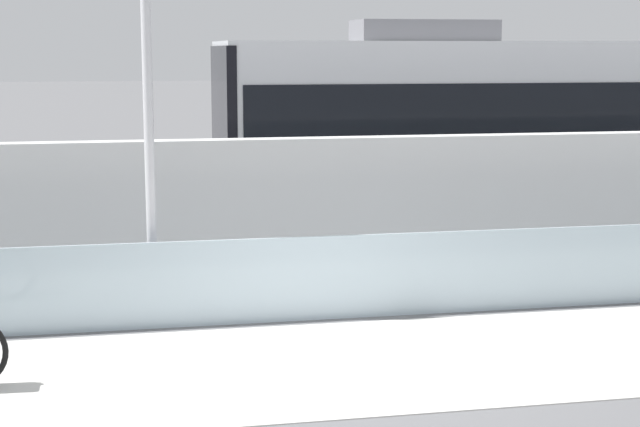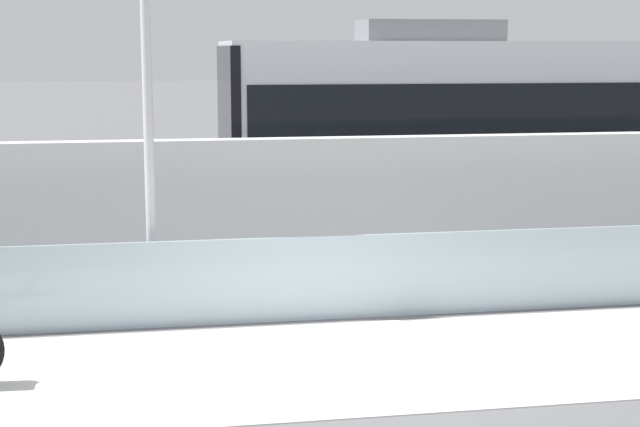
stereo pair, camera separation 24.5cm
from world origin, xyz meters
TOP-DOWN VIEW (x-y plane):
  - ground_plane at (0.00, 0.00)m, footprint 200.00×200.00m
  - bike_path_deck at (0.00, 0.00)m, footprint 32.00×3.20m
  - glass_parapet at (0.00, 1.85)m, footprint 32.00×0.05m
  - concrete_barrier_wall at (0.00, 3.65)m, footprint 32.00×0.36m
  - tram_rail_near at (0.00, 6.13)m, footprint 32.00×0.08m
  - tram_rail_far at (0.00, 7.57)m, footprint 32.00×0.08m
  - tram at (4.94, 6.85)m, footprint 11.06×2.54m
  - lamp_post_antenna at (-1.89, 2.15)m, footprint 0.28×0.28m

SIDE VIEW (x-z plane):
  - ground_plane at x=0.00m, z-range 0.00..0.00m
  - tram_rail_near at x=0.00m, z-range 0.00..0.01m
  - tram_rail_far at x=0.00m, z-range 0.00..0.01m
  - bike_path_deck at x=0.00m, z-range 0.00..0.01m
  - glass_parapet at x=0.00m, z-range 0.00..1.05m
  - concrete_barrier_wall at x=0.00m, z-range 0.00..2.10m
  - tram at x=4.94m, z-range -0.01..3.80m
  - lamp_post_antenna at x=-1.89m, z-range 0.69..5.89m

